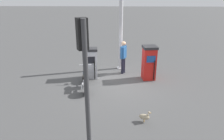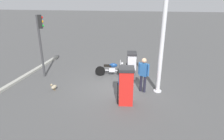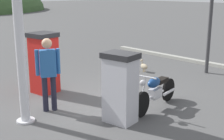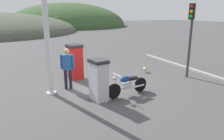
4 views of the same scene
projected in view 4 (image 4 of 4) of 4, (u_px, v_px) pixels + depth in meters
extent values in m
plane|color=#4C4C4C|center=(98.00, 86.00, 9.39)|extent=(120.00, 120.00, 0.00)
cube|color=silver|center=(99.00, 82.00, 7.71)|extent=(0.55, 0.70, 1.42)
cube|color=black|center=(105.00, 72.00, 7.76)|extent=(0.09, 0.45, 0.32)
cube|color=#262628|center=(98.00, 61.00, 7.50)|extent=(0.61, 0.77, 0.12)
cylinder|color=black|center=(103.00, 84.00, 8.07)|extent=(0.05, 0.05, 0.92)
cube|color=red|center=(75.00, 63.00, 10.17)|extent=(0.67, 0.67, 1.56)
cube|color=#1E478C|center=(81.00, 55.00, 10.25)|extent=(0.08, 0.42, 0.32)
cube|color=#262628|center=(74.00, 46.00, 9.95)|extent=(0.73, 0.74, 0.12)
cylinder|color=black|center=(80.00, 66.00, 10.57)|extent=(0.05, 0.05, 1.01)
cylinder|color=black|center=(114.00, 91.00, 7.91)|extent=(0.60, 0.14, 0.60)
cylinder|color=black|center=(140.00, 85.00, 8.63)|extent=(0.60, 0.14, 0.60)
cube|color=silver|center=(127.00, 86.00, 8.22)|extent=(0.38, 0.25, 0.24)
cylinder|color=silver|center=(128.00, 87.00, 8.26)|extent=(0.99, 0.19, 0.05)
ellipsoid|color=navy|center=(125.00, 79.00, 8.10)|extent=(0.51, 0.28, 0.24)
cube|color=black|center=(132.00, 78.00, 8.30)|extent=(0.46, 0.26, 0.10)
cylinder|color=silver|center=(115.00, 84.00, 7.85)|extent=(0.26, 0.08, 0.57)
cylinder|color=silver|center=(117.00, 75.00, 7.81)|extent=(0.11, 0.56, 0.04)
sphere|color=silver|center=(114.00, 78.00, 7.79)|extent=(0.16, 0.16, 0.14)
cylinder|color=silver|center=(139.00, 86.00, 8.42)|extent=(0.55, 0.15, 0.07)
cylinder|color=#1E1E2D|center=(71.00, 79.00, 8.89)|extent=(0.17, 0.17, 0.85)
cylinder|color=#1E1E2D|center=(66.00, 79.00, 8.89)|extent=(0.17, 0.17, 0.85)
cube|color=#265999|center=(67.00, 62.00, 8.69)|extent=(0.41, 0.34, 0.63)
cylinder|color=#265999|center=(73.00, 62.00, 8.69)|extent=(0.12, 0.12, 0.60)
cylinder|color=#265999|center=(61.00, 62.00, 8.68)|extent=(0.12, 0.12, 0.60)
sphere|color=tan|center=(67.00, 51.00, 8.57)|extent=(0.31, 0.31, 0.23)
ellipsoid|color=tan|center=(145.00, 69.00, 11.42)|extent=(0.25, 0.37, 0.19)
cylinder|color=tan|center=(144.00, 67.00, 11.52)|extent=(0.07, 0.07, 0.13)
sphere|color=tan|center=(144.00, 65.00, 11.51)|extent=(0.10, 0.10, 0.09)
cone|color=orange|center=(144.00, 65.00, 11.57)|extent=(0.05, 0.06, 0.04)
cone|color=tan|center=(146.00, 69.00, 11.27)|extent=(0.08, 0.08, 0.07)
cylinder|color=orange|center=(144.00, 71.00, 11.46)|extent=(0.02, 0.02, 0.10)
cylinder|color=orange|center=(145.00, 71.00, 11.47)|extent=(0.02, 0.02, 0.10)
cylinder|color=#38383A|center=(190.00, 42.00, 10.22)|extent=(0.16, 0.16, 3.54)
cube|color=black|center=(192.00, 12.00, 9.73)|extent=(0.29, 0.30, 0.72)
sphere|color=red|center=(192.00, 6.00, 9.60)|extent=(0.20, 0.20, 0.15)
sphere|color=orange|center=(191.00, 12.00, 9.66)|extent=(0.20, 0.20, 0.15)
sphere|color=green|center=(191.00, 16.00, 9.71)|extent=(0.20, 0.20, 0.15)
cylinder|color=silver|center=(47.00, 39.00, 7.96)|extent=(0.20, 0.20, 4.37)
cylinder|color=silver|center=(52.00, 93.00, 8.54)|extent=(0.40, 0.40, 0.04)
cube|color=#9E9E93|center=(191.00, 69.00, 11.80)|extent=(0.53, 8.81, 0.12)
ellipsoid|color=#38562D|center=(67.00, 26.00, 48.55)|extent=(26.39, 25.82, 10.26)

